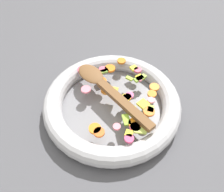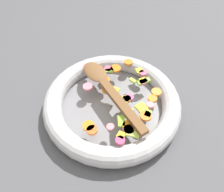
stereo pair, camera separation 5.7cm
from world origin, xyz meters
TOP-DOWN VIEW (x-y plane):
  - ground_plane at (0.00, 0.00)m, footprint 4.00×4.00m
  - skillet at (0.00, 0.00)m, footprint 0.37×0.37m
  - chopped_vegetables at (0.00, -0.03)m, footprint 0.29×0.25m
  - wooden_spoon at (0.02, 0.02)m, footprint 0.21×0.24m

SIDE VIEW (x-z plane):
  - ground_plane at x=0.00m, z-range 0.00..0.00m
  - skillet at x=0.00m, z-range 0.00..0.05m
  - chopped_vegetables at x=0.00m, z-range 0.05..0.06m
  - wooden_spoon at x=0.02m, z-range 0.06..0.07m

